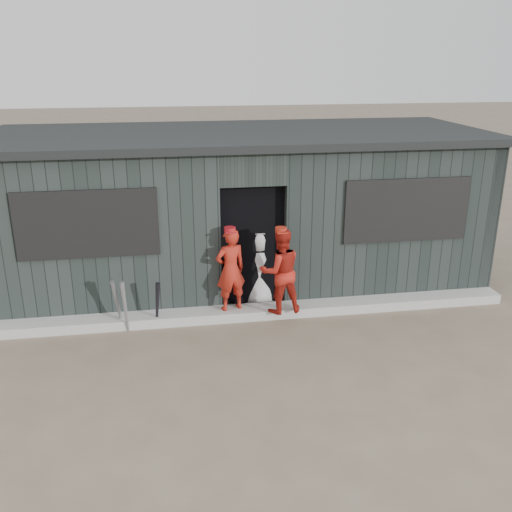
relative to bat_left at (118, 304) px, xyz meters
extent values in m
plane|color=brown|center=(2.05, -1.70, -0.41)|extent=(80.00, 80.00, 0.00)
cube|color=#A5A5A0|center=(2.05, 0.12, -0.34)|extent=(8.00, 0.36, 0.15)
cone|color=gray|center=(0.00, 0.00, 0.00)|extent=(0.15, 0.32, 0.82)
cone|color=gray|center=(0.11, -0.13, 0.00)|extent=(0.11, 0.20, 0.83)
cone|color=black|center=(0.57, -0.01, -0.04)|extent=(0.14, 0.24, 0.74)
imported|color=#A82114|center=(1.67, 0.14, 0.38)|extent=(0.53, 0.43, 1.28)
imported|color=#A91E14|center=(2.39, -0.06, 0.39)|extent=(0.68, 0.55, 1.30)
imported|color=silver|center=(2.17, 0.56, 0.22)|extent=(0.64, 0.44, 1.26)
cube|color=black|center=(2.05, 1.80, 0.79)|extent=(7.60, 2.70, 2.20)
cube|color=#272E2C|center=(-0.20, 0.40, 0.84)|extent=(3.50, 0.20, 2.50)
cube|color=#242B2A|center=(4.30, 0.40, 0.84)|extent=(3.50, 0.20, 2.50)
cube|color=#252D2A|center=(2.05, 0.40, 1.84)|extent=(1.00, 0.20, 0.50)
cube|color=#262E2B|center=(-1.85, 1.80, 0.84)|extent=(0.20, 3.00, 2.50)
cube|color=#2C3532|center=(5.95, 1.80, 0.84)|extent=(0.20, 3.00, 2.50)
cube|color=#272F2C|center=(2.05, 3.20, 0.84)|extent=(8.00, 0.20, 2.50)
cube|color=black|center=(2.05, 1.80, 2.15)|extent=(8.30, 3.30, 0.12)
cube|color=black|center=(-0.35, 0.28, 1.14)|extent=(2.00, 0.04, 1.00)
cube|color=black|center=(4.45, 0.28, 1.14)|extent=(2.00, 0.04, 1.00)
cube|color=black|center=(1.91, 0.90, 0.94)|extent=(0.23, 0.23, 0.92)
cube|color=black|center=(2.16, 0.79, 0.89)|extent=(0.23, 0.21, 0.81)
camera|label=1|loc=(0.76, -7.78, 3.42)|focal=40.00mm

